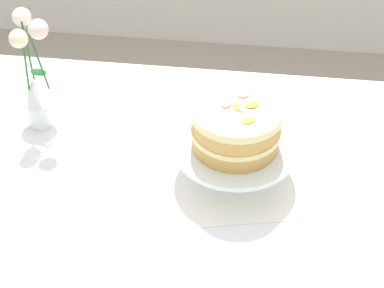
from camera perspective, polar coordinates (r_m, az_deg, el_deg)
The scene contains 5 objects.
dining_table at distance 1.54m, azimuth -2.60°, elevation -6.88°, with size 1.40×1.00×0.74m.
linen_napkin at distance 1.51m, azimuth 3.79°, elevation -2.90°, with size 0.32×0.32×0.00m, color white.
cake_stand at distance 1.46m, azimuth 3.93°, elevation -0.58°, with size 0.29×0.29×0.10m.
layer_cake at distance 1.41m, azimuth 4.07°, elevation 1.64°, with size 0.21×0.21×0.12m.
flower_vase at distance 1.63m, azimuth -14.32°, elevation 5.60°, with size 0.11×0.10×0.33m.
Camera 1 is at (0.20, -1.05, 1.78)m, focal length 57.93 mm.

